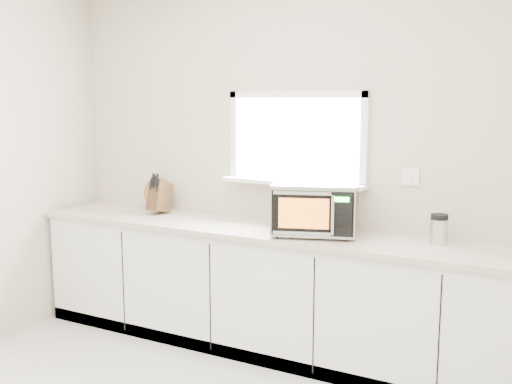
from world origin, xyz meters
The scene contains 7 objects.
back_wall centered at (0.00, 2.00, 1.36)m, with size 4.00×0.17×2.70m.
cabinets centered at (0.00, 1.70, 0.44)m, with size 3.92×0.60×0.88m, color white.
countertop centered at (0.00, 1.69, 0.90)m, with size 3.92×0.64×0.04m, color #BFB29D.
microwave centered at (0.28, 1.68, 1.11)m, with size 0.66×0.59×0.36m.
knife_block centered at (-1.11, 1.77, 1.06)m, with size 0.12×0.23×0.33m.
cutting_board centered at (-1.27, 1.94, 1.05)m, with size 0.26×0.26×0.02m, color olive.
coffee_grinder centered at (1.09, 1.80, 1.02)m, with size 0.13×0.13×0.20m.
Camera 1 is at (1.83, -2.07, 1.86)m, focal length 42.00 mm.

